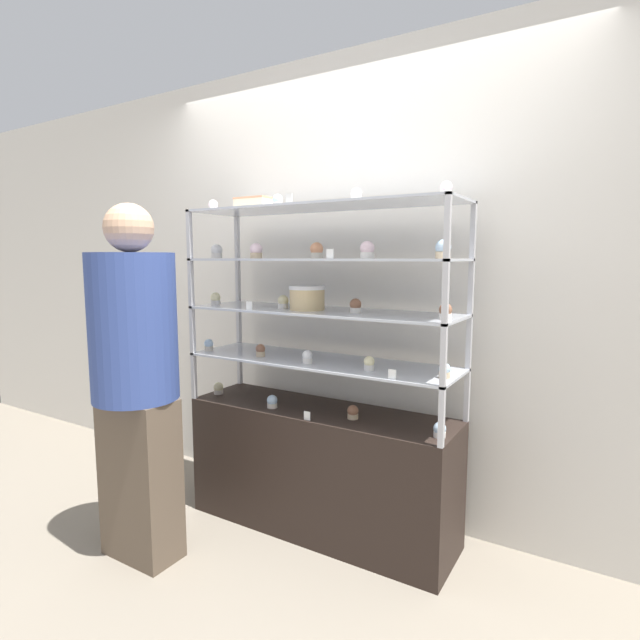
% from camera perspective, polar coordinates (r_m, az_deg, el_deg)
% --- Properties ---
extents(ground_plane, '(20.00, 20.00, 0.00)m').
position_cam_1_polar(ground_plane, '(2.96, 0.00, -22.59)').
color(ground_plane, gray).
extents(back_wall, '(8.00, 0.05, 2.60)m').
position_cam_1_polar(back_wall, '(2.89, 3.67, 3.79)').
color(back_wall, silver).
rests_on(back_wall, ground_plane).
extents(display_base, '(1.46, 0.42, 0.67)m').
position_cam_1_polar(display_base, '(2.81, 0.00, -16.66)').
color(display_base, black).
rests_on(display_base, ground_plane).
extents(display_riser_lower, '(1.46, 0.42, 0.26)m').
position_cam_1_polar(display_riser_lower, '(2.63, 0.00, -4.93)').
color(display_riser_lower, '#B7B7BC').
rests_on(display_riser_lower, display_base).
extents(display_riser_middle, '(1.46, 0.42, 0.26)m').
position_cam_1_polar(display_riser_middle, '(2.59, 0.00, 0.82)').
color(display_riser_middle, '#B7B7BC').
rests_on(display_riser_middle, display_riser_lower).
extents(display_riser_upper, '(1.46, 0.42, 0.26)m').
position_cam_1_polar(display_riser_upper, '(2.57, 0.00, 6.70)').
color(display_riser_upper, '#B7B7BC').
rests_on(display_riser_upper, display_riser_middle).
extents(display_riser_top, '(1.46, 0.42, 0.26)m').
position_cam_1_polar(display_riser_top, '(2.58, 0.00, 12.59)').
color(display_riser_top, '#B7B7BC').
rests_on(display_riser_top, display_riser_upper).
extents(layer_cake_centerpiece, '(0.19, 0.19, 0.13)m').
position_cam_1_polar(layer_cake_centerpiece, '(2.59, -1.48, 2.58)').
color(layer_cake_centerpiece, '#DBBC84').
rests_on(layer_cake_centerpiece, display_riser_middle).
extents(sheet_cake_frosted, '(0.20, 0.13, 0.07)m').
position_cam_1_polar(sheet_cake_frosted, '(2.83, -7.46, 13.05)').
color(sheet_cake_frosted, beige).
rests_on(sheet_cake_frosted, display_riser_top).
extents(cupcake_0, '(0.06, 0.06, 0.07)m').
position_cam_1_polar(cupcake_0, '(3.03, -11.53, -7.67)').
color(cupcake_0, beige).
rests_on(cupcake_0, display_base).
extents(cupcake_1, '(0.06, 0.06, 0.07)m').
position_cam_1_polar(cupcake_1, '(2.72, -5.49, -9.28)').
color(cupcake_1, beige).
rests_on(cupcake_1, display_base).
extents(cupcake_2, '(0.06, 0.06, 0.07)m').
position_cam_1_polar(cupcake_2, '(2.53, 3.77, -10.48)').
color(cupcake_2, '#CCB28C').
rests_on(cupcake_2, display_base).
extents(cupcake_3, '(0.06, 0.06, 0.07)m').
position_cam_1_polar(cupcake_3, '(2.34, 13.51, -12.14)').
color(cupcake_3, white).
rests_on(cupcake_3, display_base).
extents(price_tag_0, '(0.04, 0.00, 0.04)m').
position_cam_1_polar(price_tag_0, '(2.51, -1.49, -10.89)').
color(price_tag_0, white).
rests_on(price_tag_0, display_base).
extents(cupcake_4, '(0.05, 0.05, 0.07)m').
position_cam_1_polar(cupcake_4, '(2.95, -12.59, -2.82)').
color(cupcake_4, beige).
rests_on(cupcake_4, display_riser_lower).
extents(cupcake_5, '(0.05, 0.05, 0.07)m').
position_cam_1_polar(cupcake_5, '(2.73, -6.82, -3.47)').
color(cupcake_5, '#CCB28C').
rests_on(cupcake_5, display_riser_lower).
extents(cupcake_6, '(0.05, 0.05, 0.07)m').
position_cam_1_polar(cupcake_6, '(2.53, -1.45, -4.26)').
color(cupcake_6, white).
rests_on(cupcake_6, display_riser_lower).
extents(cupcake_7, '(0.05, 0.05, 0.07)m').
position_cam_1_polar(cupcake_7, '(2.39, 5.63, -4.97)').
color(cupcake_7, white).
rests_on(cupcake_7, display_riser_lower).
extents(cupcake_8, '(0.05, 0.05, 0.07)m').
position_cam_1_polar(cupcake_8, '(2.30, 14.05, -5.66)').
color(cupcake_8, '#CCB28C').
rests_on(cupcake_8, display_riser_lower).
extents(price_tag_1, '(0.04, 0.00, 0.04)m').
position_cam_1_polar(price_tag_1, '(2.24, 8.25, -6.16)').
color(price_tag_1, white).
rests_on(price_tag_1, display_riser_lower).
extents(cupcake_9, '(0.06, 0.06, 0.07)m').
position_cam_1_polar(cupcake_9, '(2.93, -11.86, 2.38)').
color(cupcake_9, white).
rests_on(cupcake_9, display_riser_middle).
extents(cupcake_10, '(0.06, 0.06, 0.07)m').
position_cam_1_polar(cupcake_10, '(2.67, -4.23, 2.06)').
color(cupcake_10, white).
rests_on(cupcake_10, display_riser_middle).
extents(cupcake_11, '(0.06, 0.06, 0.07)m').
position_cam_1_polar(cupcake_11, '(2.44, 4.08, 1.60)').
color(cupcake_11, white).
rests_on(cupcake_11, display_riser_middle).
extents(cupcake_12, '(0.06, 0.06, 0.07)m').
position_cam_1_polar(cupcake_12, '(2.25, 14.15, 0.93)').
color(cupcake_12, white).
rests_on(cupcake_12, display_riser_middle).
extents(price_tag_2, '(0.04, 0.00, 0.04)m').
position_cam_1_polar(price_tag_2, '(2.61, -8.09, 1.63)').
color(price_tag_2, white).
rests_on(price_tag_2, display_riser_middle).
extents(cupcake_13, '(0.07, 0.07, 0.08)m').
position_cam_1_polar(cupcake_13, '(2.94, -11.73, 7.65)').
color(cupcake_13, white).
rests_on(cupcake_13, display_riser_upper).
extents(cupcake_14, '(0.07, 0.07, 0.08)m').
position_cam_1_polar(cupcake_14, '(2.66, -7.31, 7.82)').
color(cupcake_14, '#CCB28C').
rests_on(cupcake_14, display_riser_upper).
extents(cupcake_15, '(0.07, 0.07, 0.08)m').
position_cam_1_polar(cupcake_15, '(2.52, -0.39, 7.92)').
color(cupcake_15, beige).
rests_on(cupcake_15, display_riser_upper).
extents(cupcake_16, '(0.07, 0.07, 0.08)m').
position_cam_1_polar(cupcake_16, '(2.32, 5.43, 7.95)').
color(cupcake_16, white).
rests_on(cupcake_16, display_riser_upper).
extents(cupcake_17, '(0.07, 0.07, 0.08)m').
position_cam_1_polar(cupcake_17, '(2.19, 13.89, 7.83)').
color(cupcake_17, '#CCB28C').
rests_on(cupcake_17, display_riser_upper).
extents(price_tag_3, '(0.04, 0.00, 0.04)m').
position_cam_1_polar(price_tag_3, '(2.32, 1.16, 7.58)').
color(price_tag_3, white).
rests_on(price_tag_3, display_riser_upper).
extents(cupcake_18, '(0.05, 0.05, 0.06)m').
position_cam_1_polar(cupcake_18, '(2.95, -12.12, 12.64)').
color(cupcake_18, white).
rests_on(cupcake_18, display_riser_top).
extents(cupcake_19, '(0.05, 0.05, 0.06)m').
position_cam_1_polar(cupcake_19, '(2.65, -4.86, 13.41)').
color(cupcake_19, white).
rests_on(cupcake_19, display_riser_top).
extents(cupcake_20, '(0.05, 0.05, 0.06)m').
position_cam_1_polar(cupcake_20, '(2.41, 4.17, 14.05)').
color(cupcake_20, white).
rests_on(cupcake_20, display_riser_top).
extents(cupcake_21, '(0.05, 0.05, 0.06)m').
position_cam_1_polar(cupcake_21, '(2.26, 14.22, 14.31)').
color(cupcake_21, white).
rests_on(cupcake_21, display_riser_top).
extents(price_tag_4, '(0.04, 0.00, 0.04)m').
position_cam_1_polar(price_tag_4, '(2.46, -3.56, 13.74)').
color(price_tag_4, white).
rests_on(price_tag_4, display_riser_top).
extents(customer_figure, '(0.40, 0.40, 1.72)m').
position_cam_1_polar(customer_figure, '(2.54, -20.33, -5.81)').
color(customer_figure, brown).
rests_on(customer_figure, ground_plane).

